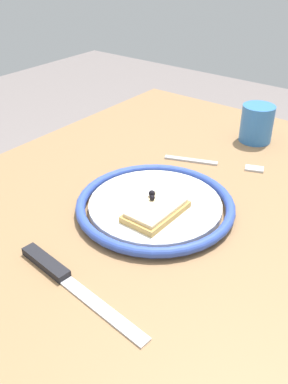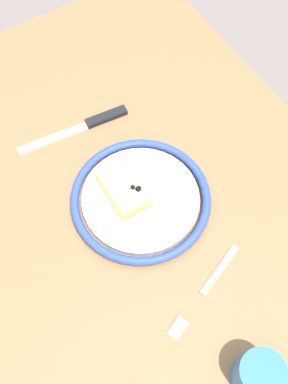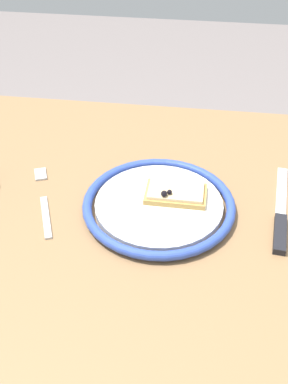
{
  "view_description": "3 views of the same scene",
  "coord_description": "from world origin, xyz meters",
  "px_view_note": "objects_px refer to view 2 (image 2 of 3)",
  "views": [
    {
      "loc": [
        0.46,
        0.35,
        1.12
      ],
      "look_at": [
        -0.01,
        -0.01,
        0.75
      ],
      "focal_mm": 39.3,
      "sensor_mm": 36.0,
      "label": 1
    },
    {
      "loc": [
        -0.36,
        0.21,
        1.51
      ],
      "look_at": [
        -0.02,
        0.0,
        0.76
      ],
      "focal_mm": 43.35,
      "sensor_mm": 36.0,
      "label": 2
    },
    {
      "loc": [
        0.05,
        -0.66,
        1.29
      ],
      "look_at": [
        -0.05,
        0.03,
        0.74
      ],
      "focal_mm": 46.72,
      "sensor_mm": 36.0,
      "label": 3
    }
  ],
  "objects_px": {
    "plate": "(141,199)",
    "knife": "(92,123)",
    "fork": "(204,291)",
    "pizza_slice_near": "(124,190)",
    "dining_table": "(140,214)",
    "cup": "(258,375)"
  },
  "relations": [
    {
      "from": "plate",
      "to": "knife",
      "type": "height_order",
      "value": "plate"
    },
    {
      "from": "dining_table",
      "to": "cup",
      "type": "height_order",
      "value": "cup"
    },
    {
      "from": "cup",
      "to": "fork",
      "type": "bearing_deg",
      "value": -5.77
    },
    {
      "from": "fork",
      "to": "plate",
      "type": "bearing_deg",
      "value": 0.88
    },
    {
      "from": "plate",
      "to": "pizza_slice_near",
      "type": "relative_size",
      "value": 2.48
    },
    {
      "from": "dining_table",
      "to": "knife",
      "type": "distance_m",
      "value": 0.22
    },
    {
      "from": "knife",
      "to": "cup",
      "type": "xyz_separation_m",
      "value": [
        -0.57,
        0.02,
        0.04
      ]
    },
    {
      "from": "dining_table",
      "to": "knife",
      "type": "xyz_separation_m",
      "value": [
        0.19,
        -0.0,
        0.1
      ]
    },
    {
      "from": "plate",
      "to": "pizza_slice_near",
      "type": "xyz_separation_m",
      "value": [
        0.03,
        0.02,
        0.01
      ]
    },
    {
      "from": "plate",
      "to": "fork",
      "type": "height_order",
      "value": "plate"
    },
    {
      "from": "cup",
      "to": "dining_table",
      "type": "bearing_deg",
      "value": -2.99
    },
    {
      "from": "plate",
      "to": "knife",
      "type": "relative_size",
      "value": 1.11
    },
    {
      "from": "pizza_slice_near",
      "to": "knife",
      "type": "distance_m",
      "value": 0.19
    },
    {
      "from": "knife",
      "to": "pizza_slice_near",
      "type": "bearing_deg",
      "value": 170.88
    },
    {
      "from": "dining_table",
      "to": "pizza_slice_near",
      "type": "distance_m",
      "value": 0.12
    },
    {
      "from": "pizza_slice_near",
      "to": "cup",
      "type": "distance_m",
      "value": 0.39
    },
    {
      "from": "fork",
      "to": "cup",
      "type": "xyz_separation_m",
      "value": [
        -0.16,
        0.02,
        0.04
      ]
    },
    {
      "from": "fork",
      "to": "cup",
      "type": "relative_size",
      "value": 2.35
    },
    {
      "from": "fork",
      "to": "pizza_slice_near",
      "type": "bearing_deg",
      "value": 5.84
    },
    {
      "from": "dining_table",
      "to": "knife",
      "type": "relative_size",
      "value": 4.5
    },
    {
      "from": "dining_table",
      "to": "cup",
      "type": "relative_size",
      "value": 13.15
    },
    {
      "from": "plate",
      "to": "pizza_slice_near",
      "type": "bearing_deg",
      "value": 37.6
    }
  ]
}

